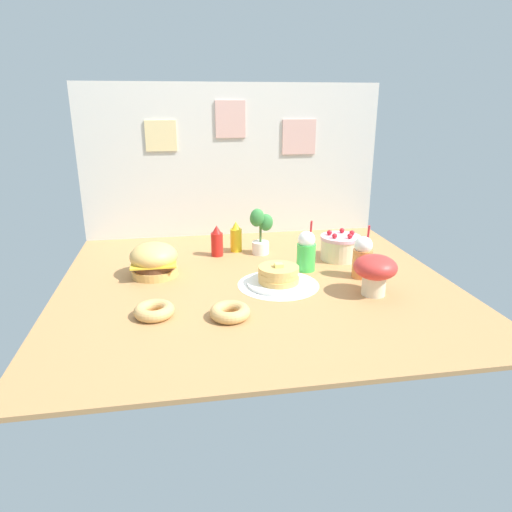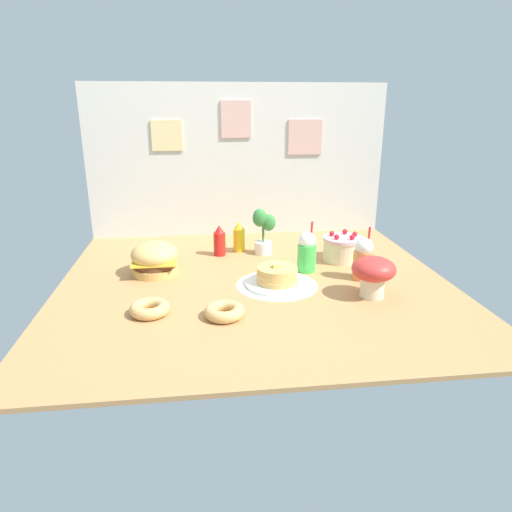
{
  "view_description": "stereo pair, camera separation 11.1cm",
  "coord_description": "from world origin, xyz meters",
  "px_view_note": "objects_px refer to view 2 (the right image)",
  "views": [
    {
      "loc": [
        -0.39,
        -2.25,
        0.92
      ],
      "look_at": [
        0.02,
        0.12,
        0.1
      ],
      "focal_mm": 32.19,
      "sensor_mm": 36.0,
      "label": 1
    },
    {
      "loc": [
        -0.28,
        -2.27,
        0.92
      ],
      "look_at": [
        0.02,
        0.12,
        0.1
      ],
      "focal_mm": 32.19,
      "sensor_mm": 36.0,
      "label": 2
    }
  ],
  "objects_px": {
    "ketchup_bottle": "(220,241)",
    "cream_soda_cup": "(307,252)",
    "burger": "(155,259)",
    "pancake_stack": "(277,277)",
    "potted_plant": "(263,229)",
    "mushroom_stool": "(373,273)",
    "mustard_bottle": "(239,237)",
    "layer_cake": "(343,248)",
    "orange_float_cup": "(363,259)",
    "donut_pink_glaze": "(150,308)",
    "donut_chocolate": "(224,311)"
  },
  "relations": [
    {
      "from": "layer_cake",
      "to": "cream_soda_cup",
      "type": "height_order",
      "value": "cream_soda_cup"
    },
    {
      "from": "burger",
      "to": "pancake_stack",
      "type": "height_order",
      "value": "burger"
    },
    {
      "from": "ketchup_bottle",
      "to": "orange_float_cup",
      "type": "relative_size",
      "value": 0.67
    },
    {
      "from": "burger",
      "to": "cream_soda_cup",
      "type": "bearing_deg",
      "value": -4.0
    },
    {
      "from": "cream_soda_cup",
      "to": "mustard_bottle",
      "type": "bearing_deg",
      "value": 129.62
    },
    {
      "from": "pancake_stack",
      "to": "layer_cake",
      "type": "xyz_separation_m",
      "value": [
        0.46,
        0.35,
        0.03
      ]
    },
    {
      "from": "ketchup_bottle",
      "to": "donut_chocolate",
      "type": "bearing_deg",
      "value": -91.46
    },
    {
      "from": "layer_cake",
      "to": "orange_float_cup",
      "type": "bearing_deg",
      "value": -87.36
    },
    {
      "from": "donut_pink_glaze",
      "to": "cream_soda_cup",
      "type": "bearing_deg",
      "value": 29.13
    },
    {
      "from": "ketchup_bottle",
      "to": "cream_soda_cup",
      "type": "relative_size",
      "value": 0.67
    },
    {
      "from": "burger",
      "to": "pancake_stack",
      "type": "xyz_separation_m",
      "value": [
        0.65,
        -0.25,
        -0.04
      ]
    },
    {
      "from": "orange_float_cup",
      "to": "potted_plant",
      "type": "height_order",
      "value": "potted_plant"
    },
    {
      "from": "mustard_bottle",
      "to": "potted_plant",
      "type": "relative_size",
      "value": 0.66
    },
    {
      "from": "layer_cake",
      "to": "donut_pink_glaze",
      "type": "height_order",
      "value": "layer_cake"
    },
    {
      "from": "pancake_stack",
      "to": "layer_cake",
      "type": "bearing_deg",
      "value": 37.09
    },
    {
      "from": "potted_plant",
      "to": "mushroom_stool",
      "type": "distance_m",
      "value": 0.86
    },
    {
      "from": "burger",
      "to": "donut_chocolate",
      "type": "height_order",
      "value": "burger"
    },
    {
      "from": "mustard_bottle",
      "to": "potted_plant",
      "type": "xyz_separation_m",
      "value": [
        0.14,
        -0.08,
        0.07
      ]
    },
    {
      "from": "donut_chocolate",
      "to": "mushroom_stool",
      "type": "bearing_deg",
      "value": 10.64
    },
    {
      "from": "donut_chocolate",
      "to": "potted_plant",
      "type": "xyz_separation_m",
      "value": [
        0.29,
        0.87,
        0.13
      ]
    },
    {
      "from": "mustard_bottle",
      "to": "donut_pink_glaze",
      "type": "bearing_deg",
      "value": -118.8
    },
    {
      "from": "cream_soda_cup",
      "to": "orange_float_cup",
      "type": "relative_size",
      "value": 1.0
    },
    {
      "from": "ketchup_bottle",
      "to": "orange_float_cup",
      "type": "height_order",
      "value": "orange_float_cup"
    },
    {
      "from": "orange_float_cup",
      "to": "layer_cake",
      "type": "bearing_deg",
      "value": 92.64
    },
    {
      "from": "pancake_stack",
      "to": "layer_cake",
      "type": "height_order",
      "value": "layer_cake"
    },
    {
      "from": "cream_soda_cup",
      "to": "mushroom_stool",
      "type": "distance_m",
      "value": 0.46
    },
    {
      "from": "pancake_stack",
      "to": "mustard_bottle",
      "type": "relative_size",
      "value": 1.7
    },
    {
      "from": "burger",
      "to": "pancake_stack",
      "type": "distance_m",
      "value": 0.69
    },
    {
      "from": "mustard_bottle",
      "to": "orange_float_cup",
      "type": "xyz_separation_m",
      "value": [
        0.62,
        -0.57,
        0.02
      ]
    },
    {
      "from": "mustard_bottle",
      "to": "orange_float_cup",
      "type": "height_order",
      "value": "orange_float_cup"
    },
    {
      "from": "burger",
      "to": "potted_plant",
      "type": "relative_size",
      "value": 0.87
    },
    {
      "from": "layer_cake",
      "to": "mushroom_stool",
      "type": "height_order",
      "value": "mushroom_stool"
    },
    {
      "from": "burger",
      "to": "mushroom_stool",
      "type": "xyz_separation_m",
      "value": [
        1.09,
        -0.46,
        0.04
      ]
    },
    {
      "from": "donut_chocolate",
      "to": "potted_plant",
      "type": "bearing_deg",
      "value": 71.42
    },
    {
      "from": "mustard_bottle",
      "to": "orange_float_cup",
      "type": "relative_size",
      "value": 0.67
    },
    {
      "from": "burger",
      "to": "orange_float_cup",
      "type": "distance_m",
      "value": 1.14
    },
    {
      "from": "burger",
      "to": "orange_float_cup",
      "type": "height_order",
      "value": "orange_float_cup"
    },
    {
      "from": "mustard_bottle",
      "to": "cream_soda_cup",
      "type": "bearing_deg",
      "value": -50.38
    },
    {
      "from": "potted_plant",
      "to": "mushroom_stool",
      "type": "height_order",
      "value": "potted_plant"
    },
    {
      "from": "ketchup_bottle",
      "to": "mushroom_stool",
      "type": "xyz_separation_m",
      "value": [
        0.71,
        -0.74,
        0.04
      ]
    },
    {
      "from": "pancake_stack",
      "to": "potted_plant",
      "type": "bearing_deg",
      "value": 90.14
    },
    {
      "from": "layer_cake",
      "to": "mustard_bottle",
      "type": "relative_size",
      "value": 1.25
    },
    {
      "from": "pancake_stack",
      "to": "cream_soda_cup",
      "type": "height_order",
      "value": "cream_soda_cup"
    },
    {
      "from": "cream_soda_cup",
      "to": "potted_plant",
      "type": "distance_m",
      "value": 0.4
    },
    {
      "from": "layer_cake",
      "to": "orange_float_cup",
      "type": "distance_m",
      "value": 0.31
    },
    {
      "from": "cream_soda_cup",
      "to": "donut_chocolate",
      "type": "bearing_deg",
      "value": -132.95
    },
    {
      "from": "mustard_bottle",
      "to": "potted_plant",
      "type": "bearing_deg",
      "value": -28.89
    },
    {
      "from": "ketchup_bottle",
      "to": "mushroom_stool",
      "type": "height_order",
      "value": "mushroom_stool"
    },
    {
      "from": "orange_float_cup",
      "to": "burger",
      "type": "bearing_deg",
      "value": 169.16
    },
    {
      "from": "burger",
      "to": "donut_pink_glaze",
      "type": "height_order",
      "value": "burger"
    }
  ]
}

